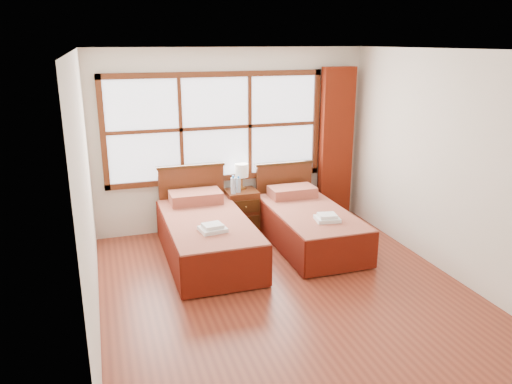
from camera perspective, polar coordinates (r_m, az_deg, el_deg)
name	(u,v)px	position (r m, az deg, el deg)	size (l,w,h in m)	color
floor	(287,292)	(5.68, 3.53, -11.30)	(4.50, 4.50, 0.00)	brown
ceiling	(292,50)	(5.01, 4.08, 15.93)	(4.50, 4.50, 0.00)	white
wall_back	(232,140)	(7.28, -2.73, 5.95)	(4.00, 4.00, 0.00)	silver
wall_left	(87,197)	(4.86, -18.76, -0.56)	(4.50, 4.50, 0.00)	silver
wall_right	(450,165)	(6.20, 21.29, 2.85)	(4.50, 4.50, 0.00)	silver
window	(216,128)	(7.15, -4.62, 7.34)	(3.16, 0.06, 1.56)	white
curtain	(336,144)	(7.74, 9.12, 5.44)	(0.50, 0.16, 2.30)	maroon
bed_left	(206,235)	(6.43, -5.68, -4.87)	(1.03, 2.05, 1.00)	#3D220C
bed_right	(308,224)	(6.85, 5.99, -3.66)	(0.97, 1.99, 0.94)	#3D220C
nightstand	(242,210)	(7.31, -1.65, -2.10)	(0.45, 0.45, 0.60)	#562712
towels_left	(213,228)	(5.89, -4.97, -4.12)	(0.33, 0.30, 0.09)	white
towels_right	(327,218)	(6.37, 8.15, -2.93)	(0.33, 0.30, 0.09)	white
lamp	(242,171)	(7.24, -1.66, 2.40)	(0.19, 0.19, 0.38)	#B67D3A
bottle_near	(233,185)	(7.05, -2.62, 0.75)	(0.07, 0.07, 0.26)	#ACC5DD
bottle_far	(238,185)	(7.12, -2.02, 0.81)	(0.06, 0.06, 0.24)	#ACC5DD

